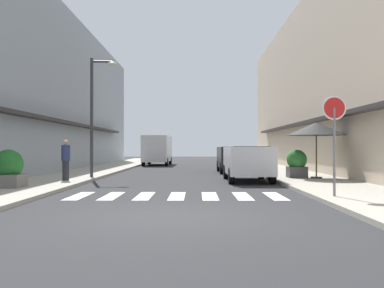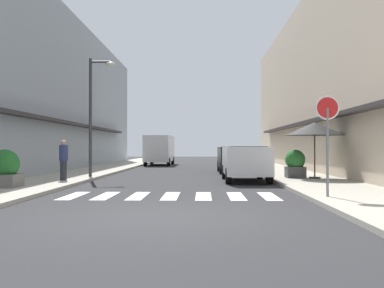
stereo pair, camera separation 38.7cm
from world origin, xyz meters
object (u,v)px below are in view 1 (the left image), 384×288
object	(u,v)px
parked_car_near	(247,159)
cafe_umbrella	(316,129)
pedestrian_walking_near	(66,159)
parked_car_mid	(234,156)
delivery_van	(157,148)
planter_midblock	(297,164)
street_lamp	(96,104)
planter_corner	(8,169)
round_street_sign	(334,119)

from	to	relation	value
parked_car_near	cafe_umbrella	world-z (taller)	cafe_umbrella
pedestrian_walking_near	parked_car_mid	bearing A→B (deg)	-146.15
delivery_van	planter_midblock	size ratio (longest dim) A/B	4.50
street_lamp	parked_car_near	bearing A→B (deg)	-9.66
pedestrian_walking_near	planter_midblock	bearing A→B (deg)	179.12
parked_car_near	pedestrian_walking_near	world-z (taller)	pedestrian_walking_near
parked_car_near	street_lamp	distance (m)	7.17
street_lamp	cafe_umbrella	size ratio (longest dim) A/B	2.11
delivery_van	planter_corner	distance (m)	21.31
parked_car_mid	delivery_van	xyz separation A→B (m)	(-5.28, 10.68, 0.48)
parked_car_mid	parked_car_near	bearing A→B (deg)	-90.00
cafe_umbrella	planter_corner	distance (m)	12.14
parked_car_mid	pedestrian_walking_near	size ratio (longest dim) A/B	2.57
planter_corner	pedestrian_walking_near	size ratio (longest dim) A/B	0.77
parked_car_near	round_street_sign	distance (m)	6.95
parked_car_mid	cafe_umbrella	size ratio (longest dim) A/B	1.65
street_lamp	planter_corner	bearing A→B (deg)	-107.30
planter_midblock	pedestrian_walking_near	xyz separation A→B (m)	(-9.53, -1.76, 0.23)
planter_corner	pedestrian_walking_near	bearing A→B (deg)	72.21
street_lamp	planter_midblock	bearing A→B (deg)	-3.22
planter_midblock	parked_car_near	bearing A→B (deg)	-164.04
parked_car_near	planter_corner	size ratio (longest dim) A/B	3.47
delivery_van	pedestrian_walking_near	world-z (taller)	delivery_van
planter_corner	pedestrian_walking_near	world-z (taller)	pedestrian_walking_near
street_lamp	pedestrian_walking_near	xyz separation A→B (m)	(-0.68, -2.26, -2.40)
delivery_van	cafe_umbrella	xyz separation A→B (m)	(8.22, -16.72, 0.80)
parked_car_near	planter_corner	distance (m)	9.28
planter_midblock	pedestrian_walking_near	size ratio (longest dim) A/B	0.75
planter_corner	delivery_van	bearing A→B (deg)	81.86
parked_car_near	pedestrian_walking_near	bearing A→B (deg)	-171.22
parked_car_near	cafe_umbrella	distance (m)	3.21
pedestrian_walking_near	street_lamp	bearing A→B (deg)	-117.99
parked_car_mid	planter_midblock	distance (m)	6.03
parked_car_mid	planter_midblock	size ratio (longest dim) A/B	3.42
delivery_van	street_lamp	size ratio (longest dim) A/B	1.03
parked_car_near	parked_car_mid	bearing A→B (deg)	90.00
parked_car_near	parked_car_mid	xyz separation A→B (m)	(0.00, 6.24, -0.00)
parked_car_near	parked_car_mid	size ratio (longest dim) A/B	1.04
round_street_sign	pedestrian_walking_near	distance (m)	10.51
cafe_umbrella	planter_midblock	bearing A→B (deg)	149.44
planter_corner	cafe_umbrella	bearing A→B (deg)	21.24
parked_car_mid	planter_corner	bearing A→B (deg)	-128.55
round_street_sign	planter_corner	size ratio (longest dim) A/B	2.17
street_lamp	planter_corner	world-z (taller)	street_lamp
cafe_umbrella	planter_midblock	distance (m)	1.70
street_lamp	delivery_van	bearing A→B (deg)	85.05
delivery_van	parked_car_mid	bearing A→B (deg)	-63.70
planter_corner	planter_midblock	distance (m)	11.55
round_street_sign	planter_midblock	distance (m)	7.47
parked_car_mid	pedestrian_walking_near	world-z (taller)	pedestrian_walking_near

